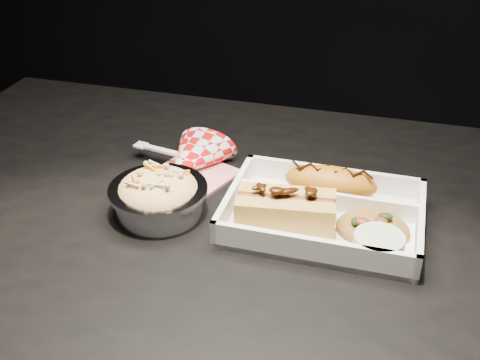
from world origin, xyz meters
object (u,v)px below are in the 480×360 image
Objects in this scene: food_tray at (323,216)px; napkin_fork at (191,160)px; hotdog at (286,208)px; fried_pastry at (331,183)px; dining_table at (260,288)px; foil_coleslaw_cup at (158,194)px.

food_tray is 0.23m from napkin_fork.
napkin_fork is at bearing 138.93° from hotdog.
fried_pastry is 0.22m from napkin_fork.
food_tray is 1.98× the size of fried_pastry.
food_tray is 0.06m from fried_pastry.
hotdog is (0.03, 0.02, 0.12)m from dining_table.
napkin_fork is (-0.14, 0.13, 0.11)m from dining_table.
napkin_fork is (-0.21, 0.09, 0.01)m from food_tray.
dining_table is 0.13m from food_tray.
food_tray is 1.92× the size of hotdog.
foil_coleslaw_cup reaches higher than food_tray.
napkin_fork reaches higher than dining_table.
dining_table is 9.47× the size of fried_pastry.
hotdog is 0.20m from napkin_fork.
napkin_fork is at bearing 171.68° from fried_pastry.
hotdog is at bearing -149.23° from food_tray.
foil_coleslaw_cup is (-0.17, -0.01, -0.00)m from hotdog.
napkin_fork is at bearing 158.34° from food_tray.
hotdog reaches higher than fried_pastry.
fried_pastry is (0.00, 0.06, 0.02)m from food_tray.
foil_coleslaw_cup is at bearing -170.06° from food_tray.
napkin_fork is at bearing 89.27° from foil_coleslaw_cup.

